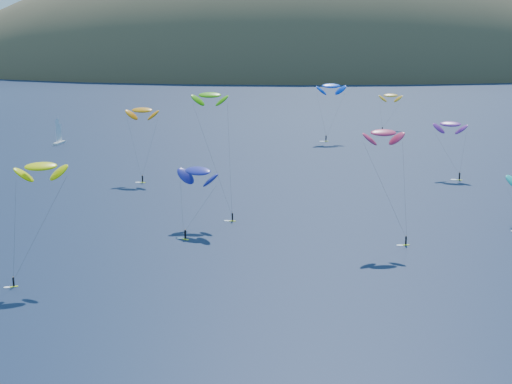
% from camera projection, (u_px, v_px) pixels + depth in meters
% --- Properties ---
extents(island, '(730.00, 300.00, 210.00)m').
position_uv_depth(island, '(316.00, 82.00, 606.09)').
color(island, '#3D3526').
rests_on(island, ground).
extents(sailboat, '(7.89, 6.77, 9.62)m').
position_uv_depth(sailboat, '(59.00, 141.00, 238.58)').
color(sailboat, silver).
rests_on(sailboat, ground).
extents(kitesurfer_1, '(8.86, 9.62, 20.06)m').
position_uv_depth(kitesurfer_1, '(142.00, 110.00, 183.89)').
color(kitesurfer_1, '#C9ED1A').
rests_on(kitesurfer_1, ground).
extents(kitesurfer_2, '(8.54, 10.12, 19.88)m').
position_uv_depth(kitesurfer_2, '(41.00, 167.00, 112.68)').
color(kitesurfer_2, '#C9ED1A').
rests_on(kitesurfer_2, ground).
extents(kitesurfer_3, '(9.75, 12.82, 26.96)m').
position_uv_depth(kitesurfer_3, '(210.00, 95.00, 150.83)').
color(kitesurfer_3, '#C9ED1A').
rests_on(kitesurfer_3, ground).
extents(kitesurfer_4, '(10.86, 7.93, 21.37)m').
position_uv_depth(kitesurfer_4, '(331.00, 86.00, 243.39)').
color(kitesurfer_4, '#C9ED1A').
rests_on(kitesurfer_4, ground).
extents(kitesurfer_6, '(9.23, 10.14, 16.07)m').
position_uv_depth(kitesurfer_6, '(450.00, 124.00, 187.34)').
color(kitesurfer_6, '#C9ED1A').
rests_on(kitesurfer_6, ground).
extents(kitesurfer_9, '(8.91, 6.99, 22.29)m').
position_uv_depth(kitesurfer_9, '(384.00, 133.00, 130.41)').
color(kitesurfer_9, '#C9ED1A').
rests_on(kitesurfer_9, ground).
extents(kitesurfer_10, '(10.22, 14.01, 14.00)m').
position_uv_depth(kitesurfer_10, '(198.00, 171.00, 140.24)').
color(kitesurfer_10, '#C9ED1A').
rests_on(kitesurfer_10, ground).
extents(kitesurfer_11, '(9.25, 11.90, 14.88)m').
position_uv_depth(kitesurfer_11, '(391.00, 95.00, 271.26)').
color(kitesurfer_11, '#C9ED1A').
rests_on(kitesurfer_11, ground).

